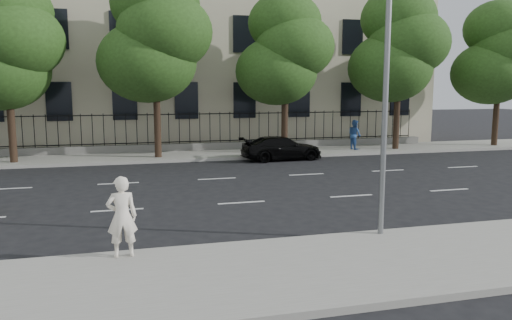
% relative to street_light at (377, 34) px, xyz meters
% --- Properties ---
extents(ground, '(120.00, 120.00, 0.00)m').
position_rel_street_light_xyz_m(ground, '(-2.50, 1.77, -5.15)').
color(ground, black).
rests_on(ground, ground).
extents(near_sidewalk, '(60.00, 4.00, 0.15)m').
position_rel_street_light_xyz_m(near_sidewalk, '(-2.50, -2.23, -5.07)').
color(near_sidewalk, gray).
rests_on(near_sidewalk, ground).
extents(far_sidewalk, '(60.00, 4.00, 0.15)m').
position_rel_street_light_xyz_m(far_sidewalk, '(-2.50, 15.77, -5.07)').
color(far_sidewalk, gray).
rests_on(far_sidewalk, ground).
extents(lane_markings, '(49.60, 4.62, 0.01)m').
position_rel_street_light_xyz_m(lane_markings, '(-2.50, 6.52, -5.14)').
color(lane_markings, silver).
rests_on(lane_markings, ground).
extents(masonry_building, '(34.60, 12.11, 18.50)m').
position_rel_street_light_xyz_m(masonry_building, '(-2.50, 24.72, 3.87)').
color(masonry_building, beige).
rests_on(masonry_building, ground).
extents(iron_fence, '(30.00, 0.50, 2.20)m').
position_rel_street_light_xyz_m(iron_fence, '(-2.50, 17.47, -4.50)').
color(iron_fence, slate).
rests_on(iron_fence, far_sidewalk).
extents(street_light, '(0.25, 3.32, 8.05)m').
position_rel_street_light_xyz_m(street_light, '(0.00, 0.00, 0.00)').
color(street_light, slate).
rests_on(street_light, near_sidewalk).
extents(tree_b, '(5.53, 5.12, 8.97)m').
position_rel_street_light_xyz_m(tree_b, '(-11.46, 15.13, 0.69)').
color(tree_b, '#382619').
rests_on(tree_b, far_sidewalk).
extents(tree_c, '(5.89, 5.50, 9.80)m').
position_rel_street_light_xyz_m(tree_c, '(-4.46, 15.13, 1.26)').
color(tree_c, '#382619').
rests_on(tree_c, far_sidewalk).
extents(tree_d, '(5.34, 4.94, 8.84)m').
position_rel_street_light_xyz_m(tree_d, '(2.54, 15.13, 0.69)').
color(tree_d, '#382619').
rests_on(tree_d, far_sidewalk).
extents(tree_e, '(5.71, 5.31, 9.46)m').
position_rel_street_light_xyz_m(tree_e, '(9.54, 15.13, 1.05)').
color(tree_e, '#382619').
rests_on(tree_e, far_sidewalk).
extents(tree_f, '(5.52, 5.12, 9.01)m').
position_rel_street_light_xyz_m(tree_f, '(16.54, 15.13, 0.73)').
color(tree_f, '#382619').
rests_on(tree_f, far_sidewalk).
extents(black_sedan, '(4.42, 2.04, 1.25)m').
position_rel_street_light_xyz_m(black_sedan, '(1.79, 13.27, -4.52)').
color(black_sedan, black).
rests_on(black_sedan, ground).
extents(woman_near, '(0.68, 0.46, 1.79)m').
position_rel_street_light_xyz_m(woman_near, '(-6.32, -0.65, -4.10)').
color(woman_near, white).
rests_on(woman_near, near_sidewalk).
extents(pedestrian_far, '(0.80, 0.95, 1.75)m').
position_rel_street_light_xyz_m(pedestrian_far, '(6.96, 15.28, -4.12)').
color(pedestrian_far, '#2B508F').
rests_on(pedestrian_far, far_sidewalk).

